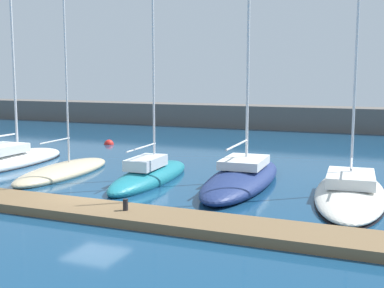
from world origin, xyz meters
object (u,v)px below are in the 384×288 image
sailboat_white_nearest (6,161)px  sailboat_sand_second (64,170)px  dock_bollard (125,205)px  mooring_buoy_red (109,144)px  sailboat_navy_fourth (242,176)px  sailboat_teal_third (150,175)px  sailboat_ivory_fifth (350,191)px

sailboat_white_nearest → sailboat_sand_second: sailboat_sand_second is taller
sailboat_sand_second → dock_bollard: sailboat_sand_second is taller
sailboat_sand_second → mooring_buoy_red: bearing=17.9°
sailboat_white_nearest → sailboat_navy_fourth: (14.99, 0.40, 0.15)m
sailboat_teal_third → sailboat_navy_fourth: (4.74, 0.99, 0.13)m
sailboat_white_nearest → sailboat_navy_fourth: 14.99m
sailboat_sand_second → sailboat_teal_third: bearing=-89.1°
sailboat_navy_fourth → sailboat_sand_second: bearing=94.9°
sailboat_white_nearest → sailboat_teal_third: (10.25, -0.59, 0.02)m
mooring_buoy_red → sailboat_ivory_fifth: bearing=-29.0°
sailboat_sand_second → sailboat_teal_third: size_ratio=0.91×
sailboat_sand_second → sailboat_white_nearest: bearing=76.8°
sailboat_sand_second → dock_bollard: size_ratio=35.92×
sailboat_white_nearest → mooring_buoy_red: bearing=-3.8°
sailboat_navy_fourth → dock_bollard: sailboat_navy_fourth is taller
sailboat_teal_third → mooring_buoy_red: 14.86m
sailboat_white_nearest → sailboat_ivory_fifth: (20.27, -0.20, -0.04)m
sailboat_white_nearest → mooring_buoy_red: (0.62, 10.71, -0.31)m
sailboat_sand_second → mooring_buoy_red: sailboat_sand_second is taller
sailboat_sand_second → dock_bollard: (7.65, -6.28, 0.34)m
sailboat_teal_third → sailboat_navy_fourth: bearing=-81.4°
sailboat_white_nearest → sailboat_sand_second: size_ratio=1.00×
sailboat_white_nearest → sailboat_teal_third: size_ratio=0.91×
dock_bollard → sailboat_ivory_fifth: bearing=42.6°
sailboat_sand_second → sailboat_ivory_fifth: 15.29m
sailboat_white_nearest → dock_bollard: bearing=-120.2°
sailboat_navy_fourth → mooring_buoy_red: size_ratio=27.83×
sailboat_navy_fourth → mooring_buoy_red: sailboat_navy_fourth is taller
sailboat_navy_fourth → sailboat_ivory_fifth: 5.32m
sailboat_teal_third → sailboat_ivory_fifth: size_ratio=1.09×
mooring_buoy_red → sailboat_teal_third: bearing=-49.6°
sailboat_teal_third → dock_bollard: (2.39, -6.61, 0.24)m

